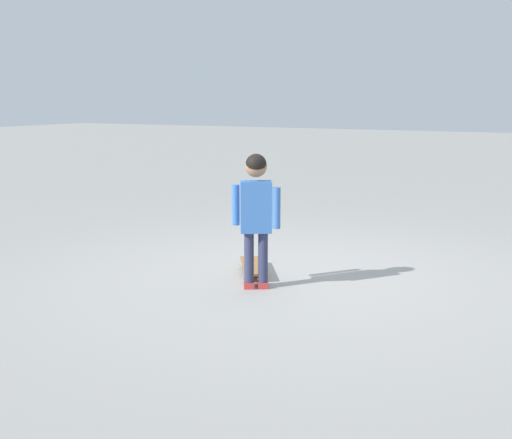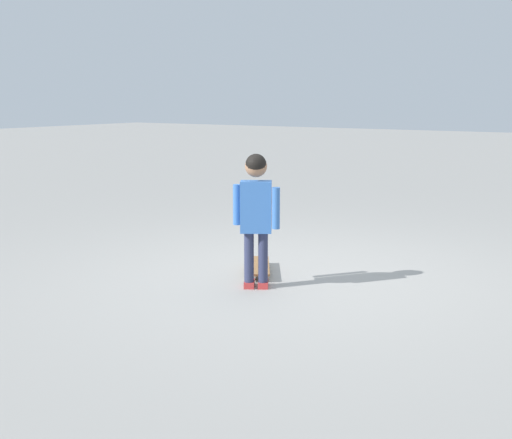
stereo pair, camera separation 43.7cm
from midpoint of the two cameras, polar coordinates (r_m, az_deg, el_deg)
ground_plane at (r=5.68m, az=1.35°, el=-4.82°), size 50.00×50.00×0.00m
child_person at (r=5.19m, az=-2.41°, el=1.14°), size 0.41×0.26×1.06m
skateboard at (r=5.76m, az=-2.39°, el=-4.01°), size 0.50×0.64×0.07m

